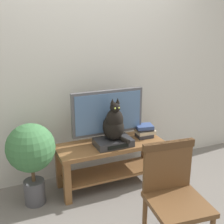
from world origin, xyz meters
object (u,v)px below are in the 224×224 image
Objects in this scene: tv at (108,114)px; media_box at (113,142)px; book_stack at (145,131)px; wooden_chair at (173,191)px; tv_stand at (110,156)px; cat at (114,124)px; potted_plant at (31,152)px.

tv reaches higher than media_box.
tv is 3.44× the size of book_stack.
media_box is 1.03m from wooden_chair.
book_stack is at bearing -5.38° from tv.
wooden_chair is (0.07, -1.16, -0.29)m from tv.
cat is at bearing -83.03° from tv_stand.
tv_stand is at bearing 93.85° from wooden_chair.
tv is 0.90× the size of wooden_chair.
wooden_chair is at bearing -49.10° from potted_plant.
book_stack is at bearing 2.39° from potted_plant.
tv_stand is 0.47m from tv.
cat is 0.48m from book_stack.
media_box is at bearing -168.19° from book_stack.
tv reaches higher than cat.
potted_plant is (-0.86, 0.05, -0.19)m from cat.
tv_stand is 2.56× the size of cat.
media_box is 0.46× the size of potted_plant.
cat is 1.97× the size of book_stack.
wooden_chair reaches higher than media_box.
media_box is 0.86× the size of cat.
book_stack is 0.27× the size of potted_plant.
wooden_chair is at bearing -86.39° from cat.
tv_stand is 0.88m from potted_plant.
potted_plant is (-0.86, 0.04, 0.03)m from media_box.
wooden_chair is (0.07, -1.03, -0.01)m from media_box.
tv_stand is at bearing 96.97° from cat.
potted_plant reaches higher than media_box.
wooden_chair is (0.07, -1.10, 0.18)m from tv_stand.
cat is at bearing -3.30° from potted_plant.
tv_stand is at bearing 97.42° from media_box.
potted_plant is at bearing -173.59° from tv.
tv is at bearing 93.70° from media_box.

